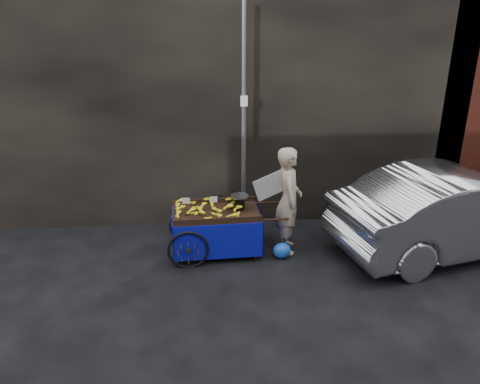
{
  "coord_description": "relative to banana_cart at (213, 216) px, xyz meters",
  "views": [
    {
      "loc": [
        -0.39,
        -6.62,
        3.84
      ],
      "look_at": [
        0.17,
        0.5,
        1.05
      ],
      "focal_mm": 35.0,
      "sensor_mm": 36.0,
      "label": 1
    }
  ],
  "objects": [
    {
      "name": "plastic_bag",
      "position": [
        1.11,
        -0.31,
        -0.52
      ],
      "size": [
        0.3,
        0.24,
        0.27
      ],
      "primitive_type": "ellipsoid",
      "color": "blue",
      "rests_on": "ground"
    },
    {
      "name": "vendor",
      "position": [
        1.24,
        -0.01,
        0.25
      ],
      "size": [
        0.87,
        0.69,
        1.81
      ],
      "rotation": [
        0.0,
        0.0,
        1.5
      ],
      "color": "tan",
      "rests_on": "ground"
    },
    {
      "name": "banana_cart",
      "position": [
        0.0,
        0.0,
        0.0
      ],
      "size": [
        2.0,
        1.03,
        1.07
      ],
      "rotation": [
        0.0,
        0.0,
        0.05
      ],
      "color": "black",
      "rests_on": "ground"
    },
    {
      "name": "building_wall",
      "position": [
        0.67,
        2.17,
        1.84
      ],
      "size": [
        13.5,
        2.0,
        5.0
      ],
      "color": "black",
      "rests_on": "ground"
    },
    {
      "name": "parked_car",
      "position": [
        4.11,
        -0.21,
        0.06
      ],
      "size": [
        4.59,
        2.5,
        1.43
      ],
      "primitive_type": "imported",
      "rotation": [
        0.0,
        0.0,
        1.81
      ],
      "color": "silver",
      "rests_on": "ground"
    },
    {
      "name": "street_pole",
      "position": [
        0.58,
        0.87,
        1.35
      ],
      "size": [
        0.12,
        0.1,
        4.0
      ],
      "color": "slate",
      "rests_on": "ground"
    },
    {
      "name": "ground",
      "position": [
        0.28,
        -0.43,
        -0.66
      ],
      "size": [
        80.0,
        80.0,
        0.0
      ],
      "primitive_type": "plane",
      "color": "black",
      "rests_on": "ground"
    }
  ]
}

